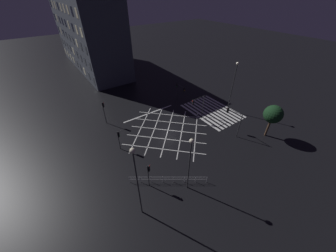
{
  "coord_description": "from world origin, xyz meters",
  "views": [
    {
      "loc": [
        -21.02,
        14.83,
        20.18
      ],
      "look_at": [
        0.0,
        0.0,
        0.89
      ],
      "focal_mm": 20.0,
      "sensor_mm": 36.0,
      "label": 1
    }
  ],
  "objects_px": {
    "street_lamp_east": "(136,174)",
    "traffic_light_sw_main": "(233,116)",
    "traffic_light_se_cross": "(177,87)",
    "traffic_light_ne_cross": "(104,109)",
    "street_lamp_west": "(190,156)",
    "street_tree_near": "(273,114)",
    "traffic_light_se_main": "(181,90)",
    "traffic_light_median_south": "(198,103)",
    "traffic_light_nw_cross": "(149,172)",
    "traffic_light_median_north": "(119,137)",
    "street_lamp_far": "(234,79)"
  },
  "relations": [
    {
      "from": "traffic_light_median_south",
      "to": "traffic_light_nw_cross",
      "type": "bearing_deg",
      "value": 27.93
    },
    {
      "from": "traffic_light_nw_cross",
      "to": "street_lamp_far",
      "type": "bearing_deg",
      "value": 15.92
    },
    {
      "from": "traffic_light_median_south",
      "to": "street_lamp_west",
      "type": "relative_size",
      "value": 0.54
    },
    {
      "from": "traffic_light_nw_cross",
      "to": "traffic_light_se_main",
      "type": "bearing_deg",
      "value": 41.46
    },
    {
      "from": "traffic_light_se_cross",
      "to": "traffic_light_nw_cross",
      "type": "bearing_deg",
      "value": 44.38
    },
    {
      "from": "traffic_light_se_cross",
      "to": "street_lamp_east",
      "type": "relative_size",
      "value": 0.36
    },
    {
      "from": "traffic_light_se_main",
      "to": "traffic_light_se_cross",
      "type": "height_order",
      "value": "traffic_light_se_main"
    },
    {
      "from": "traffic_light_ne_cross",
      "to": "street_lamp_east",
      "type": "xyz_separation_m",
      "value": [
        -18.63,
        2.97,
        3.41
      ]
    },
    {
      "from": "street_lamp_east",
      "to": "traffic_light_se_main",
      "type": "bearing_deg",
      "value": -48.02
    },
    {
      "from": "traffic_light_sw_main",
      "to": "street_lamp_east",
      "type": "distance_m",
      "value": 19.85
    },
    {
      "from": "traffic_light_ne_cross",
      "to": "street_lamp_east",
      "type": "height_order",
      "value": "street_lamp_east"
    },
    {
      "from": "street_lamp_far",
      "to": "traffic_light_median_north",
      "type": "bearing_deg",
      "value": 84.66
    },
    {
      "from": "street_lamp_west",
      "to": "street_tree_near",
      "type": "relative_size",
      "value": 1.4
    },
    {
      "from": "street_lamp_far",
      "to": "traffic_light_se_main",
      "type": "bearing_deg",
      "value": 33.0
    },
    {
      "from": "traffic_light_median_south",
      "to": "traffic_light_sw_main",
      "type": "relative_size",
      "value": 0.98
    },
    {
      "from": "traffic_light_median_south",
      "to": "street_lamp_west",
      "type": "bearing_deg",
      "value": 43.78
    },
    {
      "from": "street_lamp_east",
      "to": "traffic_light_sw_main",
      "type": "bearing_deg",
      "value": -78.61
    },
    {
      "from": "traffic_light_se_cross",
      "to": "traffic_light_ne_cross",
      "type": "bearing_deg",
      "value": 1.58
    },
    {
      "from": "traffic_light_nw_cross",
      "to": "traffic_light_ne_cross",
      "type": "bearing_deg",
      "value": 88.36
    },
    {
      "from": "street_lamp_west",
      "to": "street_lamp_east",
      "type": "bearing_deg",
      "value": 86.04
    },
    {
      "from": "traffic_light_se_main",
      "to": "street_tree_near",
      "type": "bearing_deg",
      "value": 14.6
    },
    {
      "from": "street_lamp_far",
      "to": "street_tree_near",
      "type": "distance_m",
      "value": 9.29
    },
    {
      "from": "traffic_light_ne_cross",
      "to": "street_lamp_far",
      "type": "xyz_separation_m",
      "value": [
        -9.87,
        -21.41,
        3.54
      ]
    },
    {
      "from": "traffic_light_nw_cross",
      "to": "traffic_light_sw_main",
      "type": "xyz_separation_m",
      "value": [
        1.34,
        -16.69,
        0.64
      ]
    },
    {
      "from": "traffic_light_sw_main",
      "to": "street_lamp_west",
      "type": "distance_m",
      "value": 13.94
    },
    {
      "from": "traffic_light_se_cross",
      "to": "street_lamp_far",
      "type": "height_order",
      "value": "street_lamp_far"
    },
    {
      "from": "traffic_light_se_main",
      "to": "traffic_light_nw_cross",
      "type": "relative_size",
      "value": 1.01
    },
    {
      "from": "traffic_light_ne_cross",
      "to": "street_tree_near",
      "type": "xyz_separation_m",
      "value": [
        -18.78,
        -20.5,
        1.1
      ]
    },
    {
      "from": "traffic_light_ne_cross",
      "to": "street_lamp_far",
      "type": "distance_m",
      "value": 23.84
    },
    {
      "from": "traffic_light_se_main",
      "to": "street_lamp_east",
      "type": "distance_m",
      "value": 25.81
    },
    {
      "from": "traffic_light_nw_cross",
      "to": "street_lamp_east",
      "type": "height_order",
      "value": "street_lamp_east"
    },
    {
      "from": "traffic_light_se_cross",
      "to": "traffic_light_nw_cross",
      "type": "distance_m",
      "value": 23.68
    },
    {
      "from": "traffic_light_se_cross",
      "to": "street_lamp_east",
      "type": "xyz_separation_m",
      "value": [
        -19.09,
        19.43,
        3.98
      ]
    },
    {
      "from": "traffic_light_median_north",
      "to": "street_lamp_far",
      "type": "height_order",
      "value": "street_lamp_far"
    },
    {
      "from": "street_lamp_east",
      "to": "traffic_light_nw_cross",
      "type": "bearing_deg",
      "value": -44.8
    },
    {
      "from": "traffic_light_ne_cross",
      "to": "street_tree_near",
      "type": "distance_m",
      "value": 27.82
    },
    {
      "from": "traffic_light_se_cross",
      "to": "traffic_light_sw_main",
      "type": "xyz_separation_m",
      "value": [
        -15.22,
        0.23,
        0.76
      ]
    },
    {
      "from": "street_lamp_east",
      "to": "street_lamp_west",
      "type": "distance_m",
      "value": 6.22
    },
    {
      "from": "traffic_light_median_north",
      "to": "street_lamp_far",
      "type": "bearing_deg",
      "value": -5.34
    },
    {
      "from": "street_lamp_west",
      "to": "street_lamp_far",
      "type": "distance_m",
      "value": 20.44
    },
    {
      "from": "traffic_light_median_north",
      "to": "street_lamp_far",
      "type": "distance_m",
      "value": 22.59
    },
    {
      "from": "traffic_light_median_north",
      "to": "street_lamp_east",
      "type": "relative_size",
      "value": 0.35
    },
    {
      "from": "traffic_light_sw_main",
      "to": "street_lamp_west",
      "type": "bearing_deg",
      "value": 108.2
    },
    {
      "from": "traffic_light_median_south",
      "to": "street_lamp_east",
      "type": "height_order",
      "value": "street_lamp_east"
    },
    {
      "from": "traffic_light_median_south",
      "to": "street_lamp_east",
      "type": "distance_m",
      "value": 20.7
    },
    {
      "from": "traffic_light_median_south",
      "to": "street_lamp_west",
      "type": "height_order",
      "value": "street_lamp_west"
    },
    {
      "from": "traffic_light_median_north",
      "to": "street_lamp_east",
      "type": "distance_m",
      "value": 11.8
    },
    {
      "from": "traffic_light_median_north",
      "to": "street_lamp_east",
      "type": "bearing_deg",
      "value": -101.92
    },
    {
      "from": "traffic_light_se_main",
      "to": "street_lamp_east",
      "type": "bearing_deg",
      "value": -48.02
    },
    {
      "from": "traffic_light_se_main",
      "to": "street_tree_near",
      "type": "relative_size",
      "value": 0.65
    }
  ]
}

